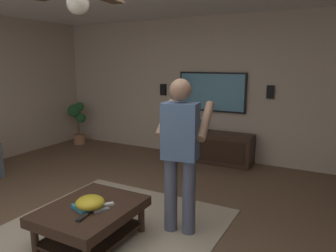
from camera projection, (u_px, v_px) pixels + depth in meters
The scene contains 16 objects.
ground_plane at pixel (93, 250), 3.16m from camera, with size 8.42×8.42×0.00m, color brown.
wall_back_tv at pixel (220, 89), 5.97m from camera, with size 0.10×7.22×2.61m, color #BCA893.
area_rug at pixel (105, 233), 3.45m from camera, with size 2.42×2.24×0.01m, color tan.
coffee_table at pixel (91, 216), 3.22m from camera, with size 1.00×0.80×0.40m.
media_console at pixel (206, 146), 5.94m from camera, with size 0.45×1.70×0.55m.
tv at pixel (212, 92), 5.95m from camera, with size 0.05×1.28×0.72m.
person_standing at pixel (181, 148), 3.33m from camera, with size 0.60×0.60×1.64m.
potted_plant_tall at pixel (77, 119), 7.14m from camera, with size 0.35×0.36×0.92m.
bowl at pixel (90, 203), 3.13m from camera, with size 0.28×0.28×0.12m, color gold.
remote_white at pixel (106, 205), 3.20m from camera, with size 0.15×0.04×0.02m, color white.
remote_black at pixel (83, 217), 2.94m from camera, with size 0.15×0.04×0.02m, color black.
remote_grey at pixel (101, 210), 3.08m from camera, with size 0.15×0.04×0.02m, color slate.
book at pixel (84, 207), 3.13m from camera, with size 0.22×0.16×0.04m, color teal.
vase_round at pixel (198, 124), 6.00m from camera, with size 0.22×0.22×0.22m, color teal.
wall_speaker_left at pixel (270, 92), 5.47m from camera, with size 0.06×0.12×0.22m, color black.
wall_speaker_right at pixel (163, 90), 6.45m from camera, with size 0.06×0.12×0.22m, color black.
Camera 1 is at (-2.16, -2.01, 1.80)m, focal length 34.59 mm.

